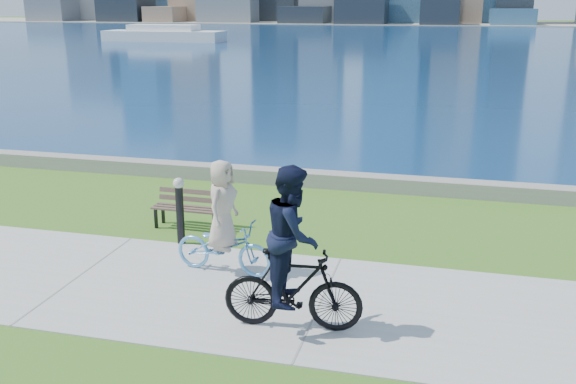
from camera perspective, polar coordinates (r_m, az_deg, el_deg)
name	(u,v)px	position (r m, az deg, el deg)	size (l,w,h in m)	color
ground	(320,304)	(9.66, 2.89, -9.89)	(320.00, 320.00, 0.00)	#36641A
concrete_path	(320,303)	(9.66, 2.89, -9.84)	(80.00, 3.50, 0.02)	#A7A7A2
seawall	(373,183)	(15.35, 7.53, 0.83)	(90.00, 0.50, 0.35)	gray
bay_water	(441,39)	(80.62, 13.46, 13.10)	(320.00, 131.00, 0.01)	navy
far_shore	(448,23)	(138.56, 14.07, 14.37)	(320.00, 30.00, 0.12)	gray
ferry_near	(164,34)	(74.80, -10.97, 13.59)	(13.48, 3.85, 1.83)	white
park_bench	(189,206)	(12.78, -8.78, -1.19)	(1.42, 0.51, 0.73)	black
bollard_lamp	(180,207)	(11.82, -9.60, -1.28)	(0.20, 0.20, 1.27)	black
cyclist_woman	(223,232)	(10.46, -5.79, -3.52)	(0.76, 1.74, 1.90)	#5BA3DD
cyclist_man	(293,263)	(8.55, 0.44, -6.30)	(0.77, 1.93, 2.29)	black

